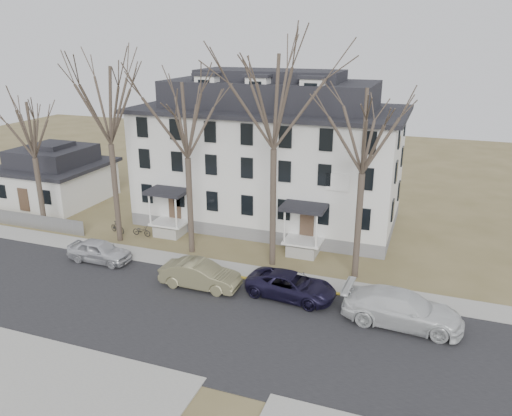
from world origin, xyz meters
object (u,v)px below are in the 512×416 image
at_px(tree_center, 274,96).
at_px(tree_bungalow, 30,126).
at_px(car_silver, 100,251).
at_px(small_house, 56,177).
at_px(car_navy, 291,286).
at_px(boarding_house, 269,156).
at_px(tree_far_left, 107,100).
at_px(bicycle_left, 142,231).
at_px(tree_mid_left, 186,115).
at_px(bicycle_right, 118,228).
at_px(car_tan, 200,275).
at_px(tree_mid_right, 365,126).
at_px(car_white, 402,309).

distance_m(tree_center, tree_bungalow, 19.23).
bearing_deg(car_silver, small_house, 49.73).
bearing_deg(tree_bungalow, car_navy, -10.36).
bearing_deg(car_navy, boarding_house, 29.78).
bearing_deg(tree_far_left, bicycle_left, 47.95).
height_order(boarding_house, tree_mid_left, tree_mid_left).
relative_size(tree_mid_left, tree_bungalow, 1.18).
bearing_deg(boarding_house, car_silver, -124.22).
height_order(tree_mid_left, bicycle_right, tree_mid_left).
xyz_separation_m(tree_center, car_navy, (2.44, -3.92, -10.36)).
bearing_deg(bicycle_left, car_tan, -125.54).
height_order(tree_mid_right, car_white, tree_mid_right).
relative_size(small_house, car_white, 1.40).
bearing_deg(car_white, bicycle_left, 75.42).
height_order(small_house, car_navy, small_house).
bearing_deg(car_white, car_tan, 91.85).
distance_m(tree_far_left, car_white, 23.24).
xyz_separation_m(tree_far_left, tree_mid_left, (6.00, 0.00, -0.74)).
distance_m(tree_far_left, bicycle_left, 10.08).
height_order(boarding_house, bicycle_right, boarding_house).
height_order(tree_far_left, car_tan, tree_far_left).
bearing_deg(tree_mid_left, car_navy, -24.91).
bearing_deg(car_navy, tree_mid_right, -32.47).
distance_m(small_house, car_navy, 27.42).
height_order(tree_far_left, tree_mid_right, tree_far_left).
height_order(tree_far_left, bicycle_left, tree_far_left).
bearing_deg(bicycle_right, tree_mid_right, -77.49).
distance_m(small_house, tree_mid_left, 19.53).
bearing_deg(small_house, tree_bungalow, -57.16).
bearing_deg(bicycle_left, car_silver, 179.56).
bearing_deg(tree_far_left, tree_mid_left, 0.00).
distance_m(tree_far_left, tree_mid_left, 6.05).
bearing_deg(small_house, tree_far_left, -29.39).
height_order(boarding_house, tree_mid_right, tree_mid_right).
bearing_deg(car_silver, tree_bungalow, 64.54).
height_order(boarding_house, tree_bungalow, boarding_house).
relative_size(car_tan, car_navy, 0.94).
bearing_deg(car_silver, car_navy, -91.91).
bearing_deg(bicycle_right, boarding_house, -38.84).
bearing_deg(car_navy, tree_far_left, 80.34).
height_order(tree_mid_left, car_silver, tree_mid_left).
bearing_deg(small_house, car_white, -18.97).
height_order(tree_far_left, car_silver, tree_far_left).
xyz_separation_m(tree_mid_right, car_navy, (-3.06, -3.92, -8.88)).
height_order(small_house, tree_mid_left, tree_mid_left).
bearing_deg(car_navy, tree_bungalow, 85.17).
relative_size(tree_center, car_silver, 3.34).
height_order(tree_far_left, bicycle_right, tree_far_left).
distance_m(tree_bungalow, car_navy, 23.01).
bearing_deg(tree_far_left, car_white, -12.80).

